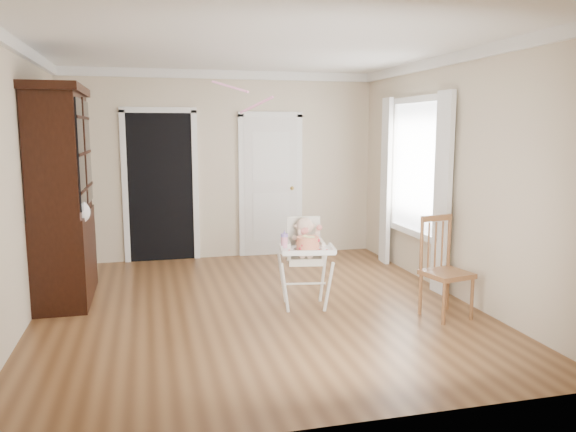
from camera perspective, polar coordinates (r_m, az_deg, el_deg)
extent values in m
plane|color=brown|center=(6.06, -3.20, -9.22)|extent=(5.00, 5.00, 0.00)
plane|color=white|center=(5.82, -3.43, 16.97)|extent=(5.00, 5.00, 0.00)
plane|color=beige|center=(8.25, -6.59, 5.11)|extent=(4.50, 0.00, 4.50)
plane|color=beige|center=(5.80, -25.73, 2.77)|extent=(0.00, 5.00, 5.00)
plane|color=beige|center=(6.58, 16.35, 3.90)|extent=(0.00, 5.00, 5.00)
cube|color=black|center=(8.19, -12.80, 2.81)|extent=(0.90, 0.03, 2.10)
cube|color=white|center=(8.19, -16.23, 2.68)|extent=(0.08, 0.05, 2.18)
cube|color=white|center=(8.21, -9.38, 2.93)|extent=(0.08, 0.05, 2.18)
cube|color=white|center=(8.14, -13.06, 10.46)|extent=(1.06, 0.05, 0.08)
cube|color=white|center=(8.37, -1.77, 2.98)|extent=(0.80, 0.05, 2.05)
cube|color=white|center=(8.29, -4.75, 2.90)|extent=(0.08, 0.05, 2.13)
cube|color=white|center=(8.48, 1.14, 3.06)|extent=(0.08, 0.05, 2.13)
sphere|color=gold|center=(8.41, 0.42, 2.84)|extent=(0.06, 0.06, 0.06)
cube|color=white|center=(7.27, 13.04, 4.85)|extent=(0.02, 1.20, 1.60)
cube|color=white|center=(7.26, 13.13, 11.48)|extent=(0.06, 1.36, 0.08)
cube|color=white|center=(6.57, 15.43, 2.17)|extent=(0.08, 0.28, 2.30)
cube|color=white|center=(7.96, 9.91, 3.46)|extent=(0.08, 0.28, 2.30)
cylinder|color=white|center=(5.78, -0.31, -7.41)|extent=(0.13, 0.10, 0.56)
cylinder|color=white|center=(5.83, 4.14, -7.29)|extent=(0.10, 0.13, 0.56)
cylinder|color=white|center=(6.18, -0.59, -6.35)|extent=(0.10, 0.13, 0.56)
cylinder|color=white|center=(6.22, 3.57, -6.25)|extent=(0.13, 0.10, 0.56)
cylinder|color=white|center=(5.95, 1.75, -6.89)|extent=(0.43, 0.09, 0.02)
cube|color=silver|center=(5.93, 1.72, -4.41)|extent=(0.41, 0.39, 0.08)
cube|color=silver|center=(5.89, 0.00, -3.38)|extent=(0.09, 0.32, 0.17)
cube|color=silver|center=(5.93, 3.44, -3.32)|extent=(0.09, 0.32, 0.17)
cube|color=silver|center=(6.04, 1.56, -1.99)|extent=(0.36, 0.11, 0.41)
cube|color=white|center=(5.68, 1.97, -3.50)|extent=(0.58, 0.46, 0.03)
cube|color=white|center=(5.50, 2.19, -3.71)|extent=(0.52, 0.12, 0.04)
ellipsoid|color=beige|center=(5.93, 1.69, -3.02)|extent=(0.23, 0.20, 0.26)
sphere|color=beige|center=(5.89, 1.70, -1.03)|extent=(0.21, 0.21, 0.18)
sphere|color=red|center=(5.87, 1.76, -2.62)|extent=(0.13, 0.13, 0.13)
sphere|color=red|center=(5.82, 1.56, -1.57)|extent=(0.07, 0.07, 0.07)
sphere|color=red|center=(5.84, 3.20, -1.18)|extent=(0.06, 0.06, 0.06)
cylinder|color=silver|center=(5.64, 2.03, -3.41)|extent=(0.29, 0.29, 0.01)
cylinder|color=red|center=(5.63, 2.03, -2.76)|extent=(0.23, 0.23, 0.12)
cylinder|color=#F2E08C|center=(5.60, 2.25, -2.22)|extent=(0.10, 0.10, 0.02)
cylinder|color=pink|center=(5.74, -0.37, -2.67)|extent=(0.07, 0.07, 0.11)
cylinder|color=#8A70C4|center=(5.72, -0.37, -1.97)|extent=(0.08, 0.08, 0.03)
cone|color=#8A70C4|center=(5.72, -0.37, -1.62)|extent=(0.02, 0.02, 0.04)
cube|color=black|center=(6.67, -21.68, -3.83)|extent=(0.54, 1.29, 0.97)
cube|color=black|center=(6.53, -22.24, 5.93)|extent=(0.50, 1.29, 1.29)
cube|color=black|center=(6.18, -20.27, 5.91)|extent=(0.02, 0.56, 1.13)
cube|color=black|center=(6.82, -19.70, 6.16)|extent=(0.02, 0.56, 1.13)
cube|color=black|center=(6.54, -22.59, 11.78)|extent=(0.58, 1.38, 0.09)
ellipsoid|color=white|center=(6.18, -20.43, 0.37)|extent=(0.22, 0.17, 0.24)
cube|color=brown|center=(5.85, 15.82, -5.69)|extent=(0.49, 0.49, 0.05)
cylinder|color=brown|center=(5.67, 15.55, -8.47)|extent=(0.04, 0.04, 0.44)
cylinder|color=brown|center=(5.90, 18.18, -7.91)|extent=(0.04, 0.04, 0.44)
cylinder|color=brown|center=(5.92, 13.30, -7.62)|extent=(0.04, 0.04, 0.44)
cylinder|color=brown|center=(6.14, 15.90, -7.13)|extent=(0.04, 0.04, 0.44)
cylinder|color=brown|center=(5.81, 13.42, -2.81)|extent=(0.04, 0.04, 0.57)
cylinder|color=brown|center=(6.04, 16.04, -2.48)|extent=(0.04, 0.04, 0.57)
cube|color=brown|center=(5.88, 14.85, -0.20)|extent=(0.37, 0.11, 0.06)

